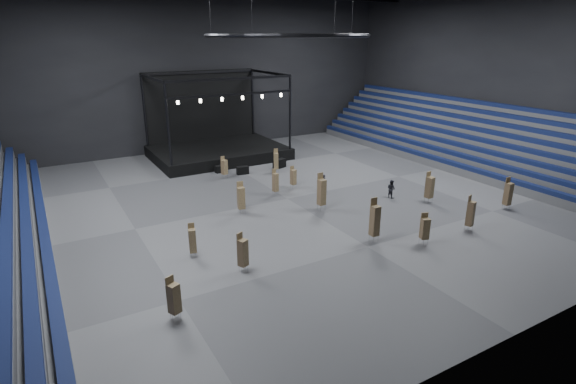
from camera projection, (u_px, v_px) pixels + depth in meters
floor at (287, 199)px, 37.78m from camera, size 50.00×50.00×0.00m
wall_back at (197, 72)px, 51.96m from camera, size 50.00×0.20×18.00m
wall_front at (553, 144)px, 17.64m from camera, size 50.00×0.20×18.00m
wall_right at (496, 76)px, 46.60m from camera, size 0.20×42.00×18.00m
bleachers_right at (473, 147)px, 48.03m from camera, size 7.20×40.00×6.40m
stage at (216, 144)px, 50.57m from camera, size 14.00×10.00×9.20m
truss_ring at (287, 35)px, 33.48m from camera, size 12.30×12.30×5.15m
flight_case_left at (220, 169)px, 44.94m from camera, size 1.14×0.69×0.71m
flight_case_mid at (243, 170)px, 44.36m from camera, size 1.20×0.69×0.77m
flight_case_right at (279, 163)px, 46.49m from camera, size 1.49×1.05×0.90m
chair_stack_0 at (322, 192)px, 34.89m from camera, size 0.57×0.57×3.01m
chair_stack_1 at (275, 182)px, 38.28m from camera, size 0.49×0.49×2.33m
chair_stack_2 at (375, 220)px, 29.53m from camera, size 0.54×0.54×3.03m
chair_stack_3 at (470, 213)px, 31.24m from camera, size 0.57×0.57×2.60m
chair_stack_4 at (224, 167)px, 42.84m from camera, size 0.61×0.61×2.14m
chair_stack_5 at (192, 240)px, 27.50m from camera, size 0.49×0.49×2.23m
chair_stack_6 at (174, 298)px, 21.37m from camera, size 0.65×0.65×2.30m
chair_stack_7 at (276, 161)px, 44.66m from camera, size 0.57×0.57×2.39m
chair_stack_8 at (243, 252)px, 25.75m from camera, size 0.64×0.64×2.43m
chair_stack_9 at (508, 193)px, 35.05m from camera, size 0.52×0.52×2.63m
chair_stack_10 at (293, 177)px, 40.04m from camera, size 0.50×0.50×2.05m
chair_stack_11 at (241, 197)px, 34.21m from camera, size 0.59×0.59×2.55m
chair_stack_12 at (425, 228)px, 29.23m from camera, size 0.64×0.64×2.16m
chair_stack_13 at (430, 187)px, 36.47m from camera, size 0.61×0.61×2.62m
man_center at (323, 183)px, 39.19m from camera, size 0.62×0.45×1.59m
crew_member at (391, 189)px, 37.82m from camera, size 0.66×0.81×1.56m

